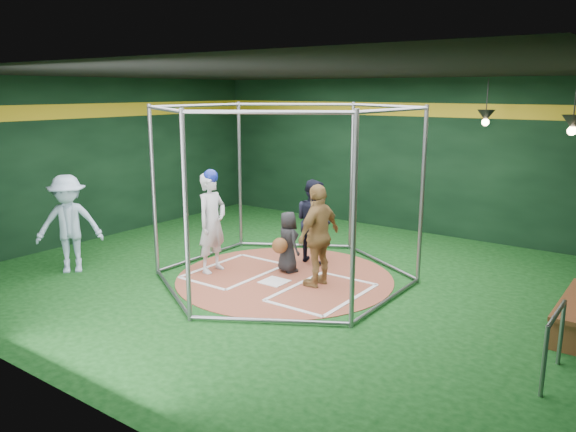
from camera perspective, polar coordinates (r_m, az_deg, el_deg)
The scene contains 14 objects.
room_shell at distance 9.51m, azimuth -0.33°, elevation 3.75°, with size 10.10×9.10×3.53m.
clay_disc at distance 9.93m, azimuth -0.34°, elevation -6.27°, with size 3.80×3.80×0.01m, color #984D37.
home_plate at distance 9.70m, azimuth -1.40°, elevation -6.67°, with size 0.43×0.43×0.01m, color white.
batter_box_left at distance 10.31m, azimuth -5.45°, elevation -5.55°, with size 1.17×1.77×0.01m.
batter_box_right at distance 9.23m, azimuth 3.54°, elevation -7.73°, with size 1.17×1.77×0.01m.
batting_cage at distance 9.55m, azimuth -0.35°, elevation 2.24°, with size 4.05×4.67×3.00m.
pendant_lamp_near at distance 11.67m, azimuth 19.46°, elevation 9.57°, with size 0.34×0.34×0.90m.
pendant_lamp_far at distance 9.71m, azimuth 26.96°, elevation 8.43°, with size 0.34×0.34×0.90m.
batter_figure at distance 10.12m, azimuth -7.74°, elevation -0.54°, with size 0.46×0.67×1.87m.
visitor_leopard at distance 9.32m, azimuth 3.14°, elevation -1.98°, with size 1.01×0.42×1.73m, color tan.
catcher_figure at distance 10.08m, azimuth -0.07°, elevation -2.67°, with size 0.64×0.66×1.11m.
umpire at distance 10.64m, azimuth 2.59°, elevation -0.50°, with size 0.77×0.60×1.59m, color black.
bystander_blue at distance 10.79m, azimuth -21.37°, elevation -0.76°, with size 1.15×0.66×1.77m, color #ABC5E2.
steel_railing at distance 7.10m, azimuth 25.45°, elevation -10.83°, with size 0.05×0.96×0.82m.
Camera 1 is at (5.55, -7.57, 3.23)m, focal length 35.00 mm.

